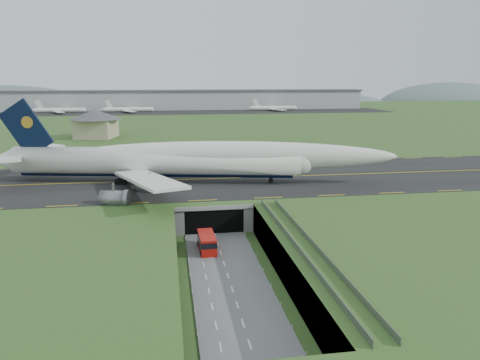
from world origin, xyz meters
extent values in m
plane|color=#345421|center=(0.00, 0.00, 0.00)|extent=(900.00, 900.00, 0.00)
cube|color=gray|center=(0.00, 0.00, 3.00)|extent=(800.00, 800.00, 6.00)
cube|color=slate|center=(0.00, -7.50, 0.10)|extent=(12.00, 75.00, 0.20)
cube|color=black|center=(0.00, 33.00, 6.09)|extent=(800.00, 44.00, 0.18)
cube|color=gray|center=(0.00, 19.00, 5.50)|extent=(16.00, 22.00, 1.00)
cube|color=gray|center=(-7.00, 19.00, 3.00)|extent=(2.00, 22.00, 6.00)
cube|color=gray|center=(7.00, 19.00, 3.00)|extent=(2.00, 22.00, 6.00)
cube|color=black|center=(0.00, 14.00, 2.50)|extent=(12.00, 12.00, 5.00)
cube|color=#A8A8A3|center=(0.00, 7.95, 5.60)|extent=(17.00, 0.50, 0.80)
cube|color=#A8A8A3|center=(11.00, -18.50, 5.80)|extent=(3.00, 53.00, 0.50)
cube|color=gray|center=(9.60, -18.50, 6.55)|extent=(0.06, 53.00, 1.00)
cube|color=gray|center=(12.40, -18.50, 6.55)|extent=(0.06, 53.00, 1.00)
cylinder|color=#A8A8A3|center=(11.00, -40.00, 2.80)|extent=(0.90, 0.90, 5.60)
cylinder|color=#A8A8A3|center=(11.00, -28.00, 2.80)|extent=(0.90, 0.90, 5.60)
cylinder|color=#A8A8A3|center=(11.00, -16.00, 2.80)|extent=(0.90, 0.90, 5.60)
cylinder|color=#A8A8A3|center=(11.00, -4.00, 2.80)|extent=(0.90, 0.90, 5.60)
cylinder|color=white|center=(-11.80, 31.70, 11.33)|extent=(69.95, 20.41, 6.59)
sphere|color=white|center=(22.52, 24.73, 11.33)|extent=(7.62, 7.62, 6.46)
cone|color=white|center=(-49.15, 39.29, 11.33)|extent=(8.31, 7.57, 6.26)
ellipsoid|color=white|center=(6.73, 27.93, 12.81)|extent=(77.72, 21.49, 6.92)
ellipsoid|color=black|center=(21.51, 24.93, 12.15)|extent=(5.10, 3.75, 2.31)
cylinder|color=black|center=(-11.80, 31.70, 8.76)|extent=(65.76, 15.96, 2.77)
cube|color=white|center=(-6.50, 47.44, 10.30)|extent=(25.85, 27.90, 2.77)
cube|color=white|center=(-41.55, 45.63, 12.87)|extent=(10.79, 11.70, 1.06)
cube|color=white|center=(-13.06, 15.14, 10.30)|extent=(16.64, 31.56, 2.77)
cube|color=white|center=(-44.63, 30.49, 12.87)|extent=(7.67, 12.19, 1.06)
cube|color=black|center=(-42.59, 37.96, 19.05)|extent=(12.96, 3.21, 14.58)
cylinder|color=gold|center=(-42.08, 37.85, 20.60)|extent=(2.97, 1.28, 2.88)
cylinder|color=slate|center=(-9.12, 41.14, 7.11)|extent=(5.93, 4.40, 3.40)
cylinder|color=slate|center=(-11.74, 52.71, 7.11)|extent=(5.93, 4.40, 3.40)
cylinder|color=slate|center=(-13.02, 21.96, 7.11)|extent=(5.93, 4.40, 3.40)
cylinder|color=slate|center=(-19.94, 12.33, 7.11)|extent=(5.93, 4.40, 3.40)
cylinder|color=black|center=(15.65, 26.12, 6.75)|extent=(1.21, 0.73, 1.13)
cube|color=black|center=(-16.34, 32.62, 6.90)|extent=(7.49, 8.30, 1.44)
cube|color=#B3130B|center=(-2.34, -1.19, 1.71)|extent=(3.04, 7.61, 3.01)
cube|color=black|center=(-2.34, -1.19, 2.31)|extent=(3.10, 7.71, 1.00)
cube|color=black|center=(-2.34, -1.19, 0.45)|extent=(2.82, 7.10, 0.50)
cylinder|color=black|center=(-3.56, -3.74, 0.55)|extent=(0.38, 0.91, 0.90)
cylinder|color=black|center=(-3.72, 1.27, 0.55)|extent=(0.38, 0.91, 0.90)
cylinder|color=black|center=(-0.95, -3.66, 0.55)|extent=(0.38, 0.91, 0.90)
cylinder|color=black|center=(-1.11, 1.35, 0.55)|extent=(0.38, 0.91, 0.90)
cube|color=tan|center=(-38.60, 123.58, 9.98)|extent=(17.71, 17.71, 7.95)
cone|color=#4C4C51|center=(-38.60, 123.58, 15.94)|extent=(25.97, 25.97, 3.98)
cube|color=#B2B2B2|center=(0.00, 300.00, 13.50)|extent=(300.00, 22.00, 15.00)
cube|color=#4C4C51|center=(0.00, 300.00, 21.00)|extent=(302.00, 24.00, 1.20)
cube|color=black|center=(0.00, 270.00, 6.14)|extent=(320.00, 50.00, 0.08)
cylinder|color=white|center=(-85.10, 275.00, 8.18)|extent=(34.00, 3.20, 3.20)
cylinder|color=white|center=(-36.55, 275.00, 8.18)|extent=(34.00, 3.20, 3.20)
cylinder|color=white|center=(73.38, 275.00, 8.18)|extent=(34.00, 3.20, 3.20)
ellipsoid|color=#546461|center=(120.00, 430.00, -4.00)|extent=(260.00, 91.00, 44.00)
ellipsoid|color=#546461|center=(320.00, 430.00, -4.00)|extent=(180.00, 63.00, 60.00)
camera|label=1|loc=(-8.85, -82.07, 31.10)|focal=35.00mm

